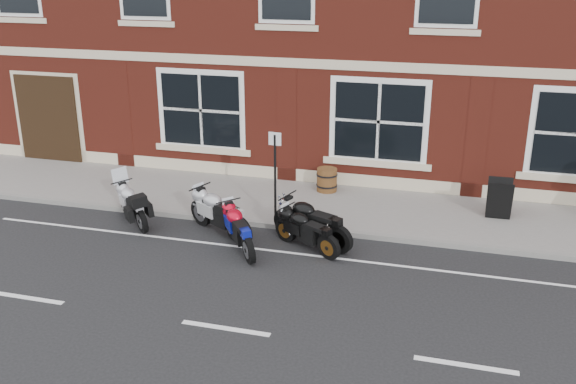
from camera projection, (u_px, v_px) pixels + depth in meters
name	position (u px, v px, depth m)	size (l,w,h in m)	color
ground	(275.00, 255.00, 13.74)	(80.00, 80.00, 0.00)	black
sidewalk	(308.00, 204.00, 16.44)	(30.00, 3.00, 0.12)	slate
kerb	(292.00, 227.00, 15.01)	(30.00, 0.16, 0.12)	slate
moto_touring_silver	(133.00, 202.00, 15.32)	(1.41, 1.39, 1.23)	black
moto_sport_red	(240.00, 227.00, 13.88)	(1.25, 1.66, 0.88)	black
moto_sport_black	(306.00, 229.00, 13.87)	(1.66, 1.02, 0.83)	black
moto_sport_silver	(220.00, 211.00, 14.66)	(1.88, 1.21, 0.95)	black
moto_naked_black	(311.00, 220.00, 14.15)	(1.99, 1.00, 0.96)	black
a_board_sign	(500.00, 199.00, 15.26)	(0.57, 0.38, 0.96)	black
barrel_planter	(327.00, 180.00, 17.10)	(0.56, 0.56, 0.62)	#563E17
parking_sign	(275.00, 170.00, 14.84)	(0.31, 0.06, 2.16)	black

